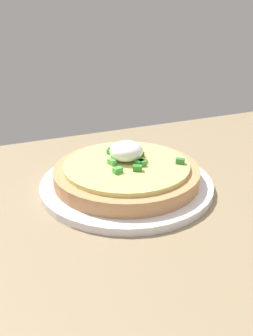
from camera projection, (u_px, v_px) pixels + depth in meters
The scene contains 3 objects.
dining_table at pixel (209, 229), 43.60cm from camera, with size 128.76×78.08×2.20cm, color #917C5C.
plate at pixel (127, 183), 51.74cm from camera, with size 25.78×25.78×1.10cm, color white.
pizza at pixel (127, 171), 50.96cm from camera, with size 21.61×21.61×5.71cm.
Camera 1 is at (24.20, 29.15, 26.35)cm, focal length 36.56 mm.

